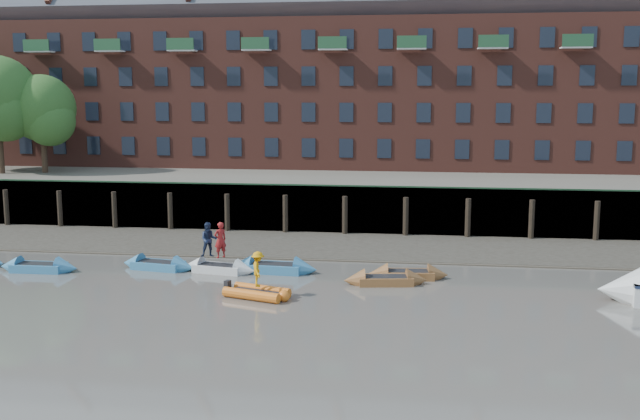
% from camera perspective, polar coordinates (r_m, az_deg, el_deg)
% --- Properties ---
extents(ground, '(220.00, 220.00, 0.00)m').
position_cam_1_polar(ground, '(29.22, -6.67, -9.82)').
color(ground, '#5F5B54').
rests_on(ground, ground).
extents(foreshore, '(110.00, 8.00, 0.50)m').
position_cam_1_polar(foreshore, '(46.26, -1.06, -2.72)').
color(foreshore, '#3D382F').
rests_on(foreshore, ground).
extents(mud_band, '(110.00, 1.60, 0.10)m').
position_cam_1_polar(mud_band, '(42.98, -1.77, -3.63)').
color(mud_band, '#4C4336').
rests_on(mud_band, ground).
extents(river_wall, '(110.00, 1.23, 3.30)m').
position_cam_1_polar(river_wall, '(50.24, -0.28, 0.07)').
color(river_wall, '#2D2A26').
rests_on(river_wall, ground).
extents(bank_terrace, '(110.00, 28.00, 3.20)m').
position_cam_1_polar(bank_terrace, '(63.62, 1.47, 1.96)').
color(bank_terrace, '#5E594D').
rests_on(bank_terrace, ground).
extents(apartment_terrace, '(80.60, 15.56, 20.98)m').
position_cam_1_polar(apartment_terrace, '(64.22, 1.62, 12.06)').
color(apartment_terrace, brown).
rests_on(apartment_terrace, bank_terrace).
extents(rowboat_1, '(4.27, 1.31, 1.23)m').
position_cam_1_polar(rowboat_1, '(42.34, -20.64, -4.11)').
color(rowboat_1, teal).
rests_on(rowboat_1, ground).
extents(rowboat_2, '(4.36, 1.92, 1.22)m').
position_cam_1_polar(rowboat_2, '(41.05, -12.23, -4.13)').
color(rowboat_2, teal).
rests_on(rowboat_2, ground).
extents(rowboat_3, '(4.22, 1.88, 1.18)m').
position_cam_1_polar(rowboat_3, '(39.80, -7.70, -4.42)').
color(rowboat_3, silver).
rests_on(rowboat_3, ground).
extents(rowboat_4, '(4.72, 1.63, 1.35)m').
position_cam_1_polar(rowboat_4, '(39.51, -3.55, -4.42)').
color(rowboat_4, teal).
rests_on(rowboat_4, ground).
extents(rowboat_5, '(4.26, 1.83, 1.20)m').
position_cam_1_polar(rowboat_5, '(37.13, 5.02, -5.35)').
color(rowboat_5, brown).
rests_on(rowboat_5, ground).
extents(rowboat_6, '(4.18, 1.57, 1.18)m').
position_cam_1_polar(rowboat_6, '(38.39, 6.70, -4.90)').
color(rowboat_6, brown).
rests_on(rowboat_6, ground).
extents(rib_tender, '(3.23, 2.30, 0.54)m').
position_cam_1_polar(rib_tender, '(34.77, -4.66, -6.30)').
color(rib_tender, orange).
rests_on(rib_tender, ground).
extents(person_rower_a, '(0.81, 0.80, 1.90)m').
position_cam_1_polar(person_rower_a, '(39.41, -7.61, -2.28)').
color(person_rower_a, maroon).
rests_on(person_rower_a, rowboat_3).
extents(person_rower_b, '(1.06, 0.93, 1.83)m').
position_cam_1_polar(person_rower_b, '(39.74, -8.47, -2.25)').
color(person_rower_b, '#19233F').
rests_on(person_rower_b, rowboat_3).
extents(person_rib_crew, '(0.84, 1.17, 1.64)m').
position_cam_1_polar(person_rib_crew, '(34.62, -4.75, -4.51)').
color(person_rib_crew, orange).
rests_on(person_rib_crew, rib_tender).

